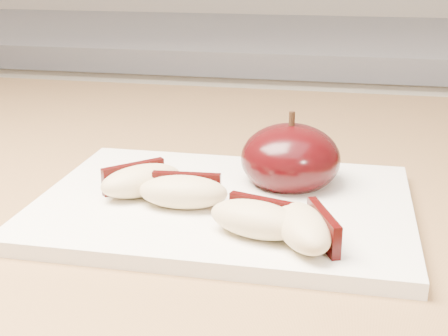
# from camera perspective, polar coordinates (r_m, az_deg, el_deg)

# --- Properties ---
(back_cabinet) EXTENTS (2.40, 0.62, 0.94)m
(back_cabinet) POSITION_cam_1_polar(r_m,az_deg,el_deg) (1.42, 5.34, -6.70)
(back_cabinet) COLOR silver
(back_cabinet) RESTS_ON ground
(cutting_board) EXTENTS (0.28, 0.21, 0.01)m
(cutting_board) POSITION_cam_1_polar(r_m,az_deg,el_deg) (0.48, 0.00, -3.43)
(cutting_board) COLOR white
(cutting_board) RESTS_ON island_counter
(apple_half) EXTENTS (0.10, 0.10, 0.07)m
(apple_half) POSITION_cam_1_polar(r_m,az_deg,el_deg) (0.51, 6.09, 0.86)
(apple_half) COLOR black
(apple_half) RESTS_ON cutting_board
(apple_wedge_a) EXTENTS (0.07, 0.07, 0.02)m
(apple_wedge_a) POSITION_cam_1_polar(r_m,az_deg,el_deg) (0.49, -7.66, -1.11)
(apple_wedge_a) COLOR tan
(apple_wedge_a) RESTS_ON cutting_board
(apple_wedge_b) EXTENTS (0.07, 0.04, 0.02)m
(apple_wedge_b) POSITION_cam_1_polar(r_m,az_deg,el_deg) (0.46, -3.71, -2.14)
(apple_wedge_b) COLOR tan
(apple_wedge_b) RESTS_ON cutting_board
(apple_wedge_c) EXTENTS (0.07, 0.05, 0.02)m
(apple_wedge_c) POSITION_cam_1_polar(r_m,az_deg,el_deg) (0.42, 3.05, -4.65)
(apple_wedge_c) COLOR tan
(apple_wedge_c) RESTS_ON cutting_board
(apple_wedge_d) EXTENTS (0.05, 0.07, 0.02)m
(apple_wedge_d) POSITION_cam_1_polar(r_m,az_deg,el_deg) (0.41, 7.42, -5.40)
(apple_wedge_d) COLOR tan
(apple_wedge_d) RESTS_ON cutting_board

